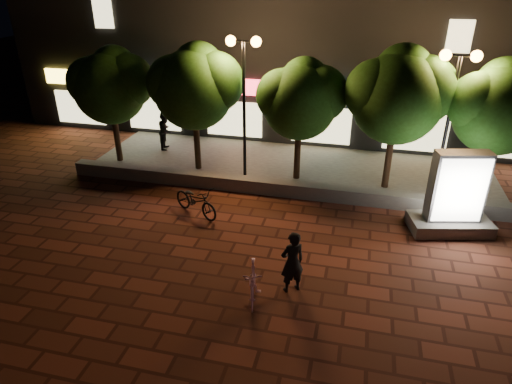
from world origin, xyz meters
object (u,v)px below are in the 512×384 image
(tree_right, at_px, (400,93))
(rider, at_px, (292,262))
(pedestrian, at_px, (166,130))
(scooter_parked, at_px, (196,200))
(tree_far_right, at_px, (501,104))
(ad_kiosk, at_px, (454,200))
(tree_far_left, at_px, (111,83))
(tree_mid, at_px, (302,97))
(scooter_pink, at_px, (253,281))
(street_lamp_left, at_px, (244,72))
(street_lamp_right, at_px, (455,87))
(tree_left, at_px, (195,84))

(tree_right, relative_size, rider, 2.99)
(rider, bearing_deg, pedestrian, -84.88)
(tree_right, distance_m, scooter_parked, 7.72)
(tree_far_right, xyz_separation_m, ad_kiosk, (-1.36, -2.64, -2.32))
(tree_far_left, distance_m, rider, 10.98)
(tree_far_left, xyz_separation_m, rider, (8.37, -6.67, -2.45))
(tree_mid, bearing_deg, scooter_pink, -90.02)
(street_lamp_left, bearing_deg, ad_kiosk, -18.29)
(street_lamp_right, bearing_deg, rider, -122.45)
(tree_left, height_order, pedestrian, tree_left)
(tree_far_left, distance_m, ad_kiosk, 13.11)
(tree_left, height_order, scooter_pink, tree_left)
(tree_left, bearing_deg, tree_mid, -0.00)
(street_lamp_left, relative_size, rider, 3.06)
(tree_far_right, distance_m, rider, 9.08)
(ad_kiosk, bearing_deg, scooter_parked, -173.52)
(tree_left, xyz_separation_m, tree_mid, (4.00, -0.00, -0.23))
(street_lamp_right, distance_m, scooter_pink, 9.15)
(tree_far_right, relative_size, scooter_pink, 3.06)
(tree_far_left, xyz_separation_m, street_lamp_right, (12.45, -0.26, 0.60))
(street_lamp_right, bearing_deg, tree_right, 170.90)
(tree_far_left, xyz_separation_m, pedestrian, (1.31, 1.69, -2.38))
(tree_left, xyz_separation_m, street_lamp_left, (1.95, -0.26, 0.58))
(street_lamp_left, relative_size, ad_kiosk, 1.98)
(tree_right, bearing_deg, tree_mid, -180.00)
(ad_kiosk, bearing_deg, tree_mid, 152.82)
(tree_far_left, bearing_deg, street_lamp_left, -2.76)
(scooter_pink, bearing_deg, rider, 16.48)
(ad_kiosk, xyz_separation_m, rider, (-4.26, -4.03, -0.20))
(tree_left, distance_m, tree_right, 7.30)
(street_lamp_left, height_order, street_lamp_right, street_lamp_left)
(rider, height_order, scooter_parked, rider)
(tree_mid, height_order, street_lamp_right, street_lamp_right)
(pedestrian, bearing_deg, rider, -151.42)
(tree_far_left, distance_m, tree_right, 10.81)
(street_lamp_right, bearing_deg, scooter_parked, -157.13)
(tree_far_left, height_order, street_lamp_left, street_lamp_left)
(tree_far_left, relative_size, tree_right, 0.91)
(ad_kiosk, height_order, scooter_parked, ad_kiosk)
(tree_far_right, xyz_separation_m, scooter_parked, (-9.34, -3.54, -2.86))
(street_lamp_right, xyz_separation_m, scooter_parked, (-7.78, -3.28, -3.39))
(tree_mid, xyz_separation_m, street_lamp_right, (4.95, -0.26, 0.68))
(tree_right, xyz_separation_m, scooter_pink, (-3.31, -7.16, -3.10))
(street_lamp_left, relative_size, scooter_pink, 3.33)
(ad_kiosk, bearing_deg, street_lamp_left, 161.71)
(tree_far_left, xyz_separation_m, scooter_pink, (7.50, -7.16, -2.82))
(tree_far_left, distance_m, scooter_parked, 6.49)
(rider, relative_size, scooter_parked, 0.88)
(ad_kiosk, distance_m, scooter_pink, 6.87)
(tree_right, relative_size, scooter_pink, 3.25)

